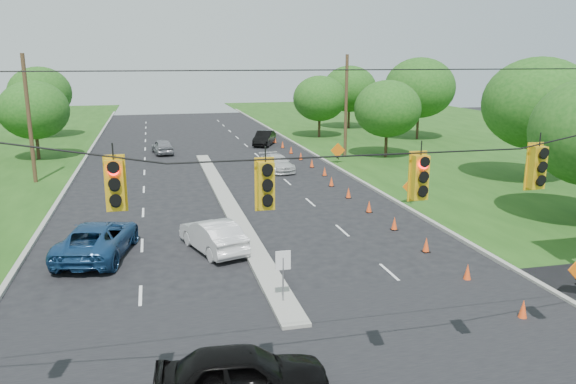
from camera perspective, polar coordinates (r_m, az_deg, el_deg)
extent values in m
cube|color=gray|center=(43.45, -21.13, 1.03)|extent=(0.25, 110.00, 0.16)
cube|color=gray|center=(45.38, 5.02, 2.38)|extent=(0.25, 110.00, 0.16)
cube|color=gray|center=(34.54, -6.18, -1.15)|extent=(1.00, 34.00, 0.18)
cylinder|color=gray|center=(20.20, -0.50, -9.09)|extent=(0.06, 0.06, 1.80)
cube|color=white|center=(19.91, -0.51, -6.96)|extent=(0.55, 0.04, 0.70)
cylinder|color=black|center=(12.07, 7.08, 5.56)|extent=(24.00, 0.04, 0.04)
cube|color=yellow|center=(11.46, -17.15, 0.71)|extent=(0.34, 0.24, 1.00)
cube|color=yellow|center=(11.69, -2.28, 0.66)|extent=(0.34, 0.24, 1.00)
cube|color=yellow|center=(12.83, 13.24, 1.46)|extent=(0.34, 0.24, 1.00)
cube|color=yellow|center=(14.41, 23.99, 2.29)|extent=(0.34, 0.24, 1.00)
cylinder|color=#422D1C|center=(43.18, -24.81, 6.69)|extent=(0.28, 0.28, 9.00)
cylinder|color=#422D1C|center=(50.23, 5.92, 8.61)|extent=(0.28, 0.28, 9.00)
cone|color=#FF4F1A|center=(20.99, 22.77, -10.94)|extent=(0.32, 0.32, 0.70)
cone|color=#FF4F1A|center=(23.64, 17.77, -7.77)|extent=(0.32, 0.32, 0.70)
cone|color=#FF4F1A|center=(26.49, 13.86, -5.21)|extent=(0.32, 0.32, 0.70)
cone|color=#FF4F1A|center=(29.49, 10.76, -3.15)|extent=(0.32, 0.32, 0.70)
cone|color=#FF4F1A|center=(32.58, 8.24, -1.46)|extent=(0.32, 0.32, 0.70)
cone|color=#FF4F1A|center=(35.75, 6.17, -0.07)|extent=(0.32, 0.32, 0.70)
cone|color=#FF4F1A|center=(38.97, 4.43, 1.09)|extent=(0.32, 0.32, 0.70)
cone|color=#FF4F1A|center=(42.42, 3.75, 2.11)|extent=(0.32, 0.32, 0.70)
cone|color=#FF4F1A|center=(45.71, 2.44, 2.95)|extent=(0.32, 0.32, 0.70)
cone|color=#FF4F1A|center=(49.03, 1.31, 3.67)|extent=(0.32, 0.32, 0.70)
cone|color=#FF4F1A|center=(52.37, 0.32, 4.30)|extent=(0.32, 0.32, 0.70)
cone|color=#FF4F1A|center=(55.73, -0.56, 4.85)|extent=(0.32, 0.32, 0.70)
cone|color=#FF4F1A|center=(59.11, -1.33, 5.34)|extent=(0.32, 0.32, 0.70)
cone|color=#FF4F1A|center=(62.50, -2.02, 5.77)|extent=(0.32, 0.32, 0.70)
cube|color=black|center=(34.67, 12.47, -0.40)|extent=(0.06, 0.58, 0.26)
cube|color=black|center=(34.67, 12.47, -0.40)|extent=(0.06, 0.58, 0.26)
cube|color=orange|center=(34.54, 12.51, 0.57)|extent=(1.27, 0.05, 1.27)
cube|color=black|center=(47.36, 5.07, 3.52)|extent=(0.06, 0.58, 0.26)
cube|color=black|center=(47.36, 5.07, 3.52)|extent=(0.06, 0.58, 0.26)
cube|color=orange|center=(47.26, 5.08, 4.24)|extent=(1.27, 0.05, 1.27)
cylinder|color=black|center=(53.59, -24.09, 4.33)|extent=(0.28, 0.28, 2.52)
ellipsoid|color=#194C14|center=(53.26, -24.41, 7.59)|extent=(5.88, 5.88, 5.04)
cylinder|color=black|center=(68.58, -23.61, 6.26)|extent=(0.28, 0.28, 2.88)
ellipsoid|color=#194C14|center=(68.30, -23.89, 9.19)|extent=(6.72, 6.72, 5.76)
cylinder|color=black|center=(43.66, 23.55, 3.04)|extent=(0.28, 0.28, 3.24)
ellipsoid|color=#194C14|center=(43.20, 24.05, 8.21)|extent=(7.56, 7.56, 6.48)
cylinder|color=black|center=(50.95, 9.93, 4.88)|extent=(0.28, 0.28, 2.52)
ellipsoid|color=#194C14|center=(50.60, 10.07, 8.33)|extent=(5.88, 5.88, 5.04)
cylinder|color=black|center=(63.27, 13.03, 6.69)|extent=(0.28, 0.28, 3.24)
ellipsoid|color=#194C14|center=(62.95, 13.22, 10.27)|extent=(7.56, 7.56, 6.48)
cylinder|color=black|center=(71.78, 6.20, 7.57)|extent=(0.28, 0.28, 2.88)
ellipsoid|color=#194C14|center=(71.51, 6.27, 10.37)|extent=(6.72, 6.72, 5.76)
cylinder|color=black|center=(63.31, 3.19, 6.69)|extent=(0.28, 0.28, 2.52)
ellipsoid|color=#194C14|center=(63.03, 3.23, 9.47)|extent=(5.88, 5.88, 5.04)
imported|color=black|center=(15.08, -4.66, -18.08)|extent=(4.59, 2.14, 1.52)
imported|color=silver|center=(25.98, -7.67, -4.39)|extent=(2.90, 4.78, 1.49)
imported|color=navy|center=(26.45, -18.79, -4.55)|extent=(3.78, 6.18, 1.60)
imported|color=silver|center=(44.15, -1.13, 2.96)|extent=(2.40, 4.58, 1.27)
imported|color=gray|center=(53.45, -12.64, 4.53)|extent=(2.14, 4.22, 1.38)
imported|color=black|center=(57.45, -2.41, 5.49)|extent=(3.22, 4.75, 1.48)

